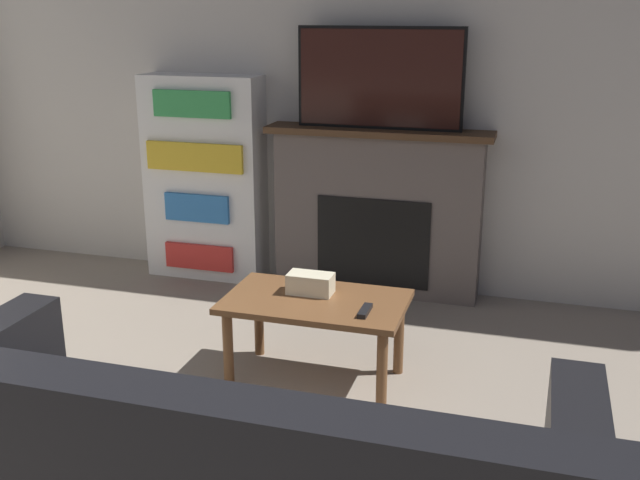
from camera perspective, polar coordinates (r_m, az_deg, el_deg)
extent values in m
cube|color=beige|center=(4.78, 3.18, 12.24)|extent=(6.63, 0.06, 2.70)
cube|color=#605651|center=(4.76, 4.37, 1.92)|extent=(1.30, 0.22, 1.02)
cube|color=black|center=(4.69, 4.03, -0.21)|extent=(0.72, 0.01, 0.56)
cube|color=#4C331E|center=(4.63, 4.47, 8.21)|extent=(1.40, 0.28, 0.04)
cube|color=black|center=(4.59, 4.57, 12.19)|extent=(1.01, 0.03, 0.60)
cube|color=#331914|center=(4.57, 4.53, 12.17)|extent=(0.98, 0.01, 0.57)
cube|color=black|center=(1.93, -12.10, -17.26)|extent=(2.12, 0.16, 0.48)
cube|color=silver|center=(2.43, -18.61, -12.86)|extent=(0.36, 0.14, 0.28)
cube|color=brown|center=(3.60, -0.35, -4.73)|extent=(0.87, 0.53, 0.03)
cylinder|color=brown|center=(3.63, -7.01, -8.39)|extent=(0.05, 0.05, 0.41)
cylinder|color=brown|center=(3.43, 4.74, -9.98)|extent=(0.05, 0.05, 0.41)
cylinder|color=brown|center=(3.98, -4.68, -5.98)|extent=(0.05, 0.05, 0.41)
cylinder|color=brown|center=(3.79, 6.03, -7.25)|extent=(0.05, 0.05, 0.41)
cube|color=beige|center=(3.65, -0.73, -3.33)|extent=(0.22, 0.12, 0.10)
cube|color=black|center=(3.44, 3.45, -5.40)|extent=(0.04, 0.15, 0.02)
cube|color=white|center=(5.07, -8.75, 4.68)|extent=(0.80, 0.26, 1.36)
cube|color=red|center=(5.08, -9.18, -1.28)|extent=(0.48, 0.03, 0.17)
cube|color=#2D70B7|center=(4.98, -9.37, 2.42)|extent=(0.45, 0.03, 0.18)
cube|color=gold|center=(4.91, -9.56, 6.24)|extent=(0.67, 0.03, 0.18)
cube|color=green|center=(4.86, -9.76, 10.17)|extent=(0.53, 0.03, 0.17)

